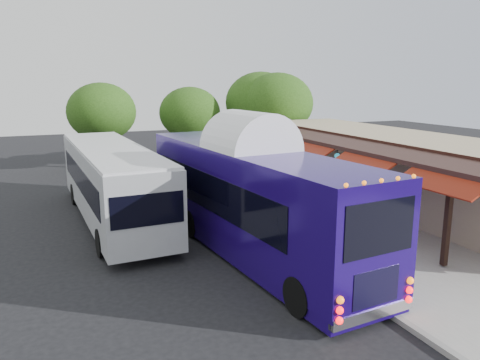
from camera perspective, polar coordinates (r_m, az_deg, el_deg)
name	(u,v)px	position (r m, az deg, el deg)	size (l,w,h in m)	color
ground	(287,248)	(18.19, 5.75, -8.27)	(90.00, 90.00, 0.00)	black
sidewalk	(337,207)	(23.94, 11.71, -3.28)	(10.00, 40.00, 0.15)	#9E9B93
curb	(246,218)	(21.60, 0.78, -4.71)	(0.20, 40.00, 0.16)	gray
station_shelter	(393,168)	(25.60, 18.14, 1.42)	(8.15, 20.00, 3.60)	tan
coach_bus	(250,194)	(17.13, 1.24, -1.67)	(3.96, 13.20, 4.17)	#19075B
city_bus	(112,180)	(21.89, -15.34, -0.02)	(3.33, 12.81, 3.41)	#989AA0
ped_a	(310,224)	(17.63, 8.51, -5.27)	(0.69, 0.45, 1.88)	black
ped_b	(268,190)	(23.36, 3.44, -1.21)	(0.78, 0.61, 1.60)	black
ped_c	(226,166)	(29.04, -1.71, 1.67)	(1.09, 0.45, 1.86)	black
ped_d	(297,188)	(23.91, 6.95, -0.92)	(1.06, 0.61, 1.64)	black
tree_left	(190,113)	(35.63, -6.12, 8.11)	(4.58, 4.58, 5.86)	#382314
tree_mid	(261,102)	(36.59, 2.53, 9.45)	(5.45, 5.45, 6.98)	#382314
tree_right	(277,104)	(35.51, 4.53, 9.26)	(5.39, 5.39, 6.90)	#382314
tree_far	(102,112)	(34.94, -16.51, 7.97)	(4.83, 4.83, 6.18)	#382314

